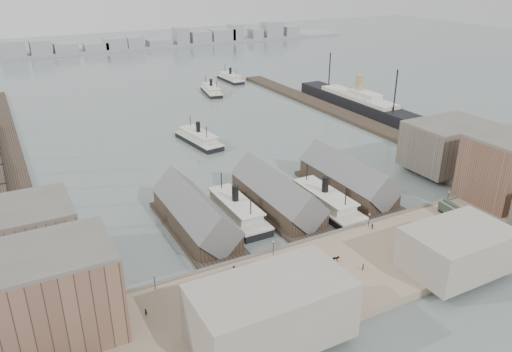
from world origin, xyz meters
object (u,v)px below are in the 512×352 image
ferry_docked_west (236,210)px  horse_cart_right (440,245)px  tram (453,212)px  ocean_steamer (358,102)px  horse_cart_left (208,297)px  horse_cart_center (333,260)px

ferry_docked_west → horse_cart_right: bearing=-49.0°
ferry_docked_west → tram: (52.31, -32.29, 1.33)m
tram → horse_cart_right: tram is taller
ocean_steamer → horse_cart_left: ocean_steamer is taller
ocean_steamer → horse_cart_center: ocean_steamer is taller
ocean_steamer → horse_cart_right: 135.63m
ferry_docked_west → horse_cart_center: ferry_docked_west is taller
horse_cart_left → ferry_docked_west: bearing=-37.7°
horse_cart_left → horse_cart_center: size_ratio=0.97×
ocean_steamer → tram: (-52.69, -107.23, 0.14)m
tram → horse_cart_left: 75.65m
horse_cart_left → horse_cart_right: size_ratio=0.96×
ferry_docked_west → horse_cart_right: size_ratio=6.06×
horse_cart_right → horse_cart_center: bearing=58.7°
horse_cart_center → tram: bearing=-68.1°
horse_cart_left → horse_cart_right: (60.14, -7.94, 0.05)m
horse_cart_left → horse_cart_right: horse_cart_right is taller
ocean_steamer → horse_cart_right: bearing=-120.2°
ocean_steamer → horse_cart_right: ocean_steamer is taller
tram → horse_cart_left: tram is taller
tram → horse_cart_right: (-15.48, -10.03, -0.96)m
horse_cart_right → ferry_docked_west: bearing=23.8°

